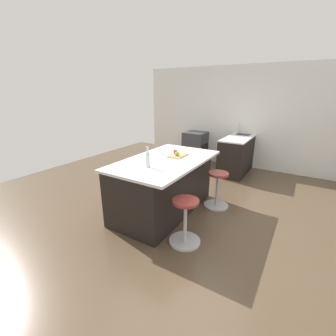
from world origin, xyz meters
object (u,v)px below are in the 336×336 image
Objects in this scene: kitchen_island at (163,185)px; stool_middle at (185,223)px; apple_green at (177,154)px; cutting_board at (178,155)px; stool_by_window at (217,191)px; oven_range at (195,147)px; water_bottle at (148,159)px; apple_red at (175,152)px.

kitchen_island is 0.99m from stool_middle.
cutting_board is at bearing -169.89° from apple_green.
oven_range is at bearing -146.59° from stool_by_window.
apple_green is (0.05, 0.01, 0.05)m from cutting_board.
kitchen_island is (2.97, 0.80, 0.04)m from oven_range.
stool_middle is (1.24, 0.00, 0.00)m from stool_by_window.
cutting_board is at bearing 18.87° from oven_range.
apple_green is 0.72m from water_bottle.
apple_red is 0.23× the size of water_bottle.
stool_middle is at bearing 36.72° from apple_red.
kitchen_island reaches higher than stool_by_window.
kitchen_island reaches higher than oven_range.
apple_green and apple_red have the same top height.
oven_range reaches higher than stool_middle.
oven_range is 2.82m from stool_by_window.
cutting_board is at bearing 156.93° from kitchen_island.
oven_range is 0.45× the size of kitchen_island.
water_bottle reaches higher than stool_middle.
cutting_board is 1.15× the size of water_bottle.
oven_range is 2.82× the size of water_bottle.
stool_by_window is 2.09× the size of water_bottle.
oven_range is 3.61m from water_bottle.
water_bottle reaches higher than cutting_board.
stool_by_window is 1.81× the size of cutting_board.
apple_green is (2.74, 0.93, 0.56)m from oven_range.
kitchen_island is 0.99m from stool_by_window.
apple_red reaches higher than cutting_board.
apple_red reaches higher than stool_by_window.
stool_by_window is 1.00× the size of stool_middle.
kitchen_island is at bearing -6.45° from apple_red.
apple_green is 0.99× the size of apple_red.
oven_range is 1.35× the size of stool_middle.
oven_range is at bearing -165.00° from kitchen_island.
kitchen_island is at bearing -29.19° from apple_green.
stool_by_window is at bearing 33.41° from oven_range.
stool_by_window is at bearing 117.81° from cutting_board.
apple_green is at bearing 150.81° from kitchen_island.
oven_range is 12.24× the size of apple_green.
cutting_board is 4.95× the size of apple_red.
kitchen_island is 3.01× the size of stool_by_window.
stool_middle is 9.07× the size of apple_green.
water_bottle is at bearing -101.36° from stool_middle.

